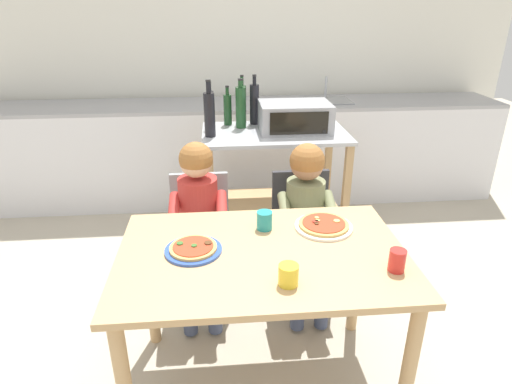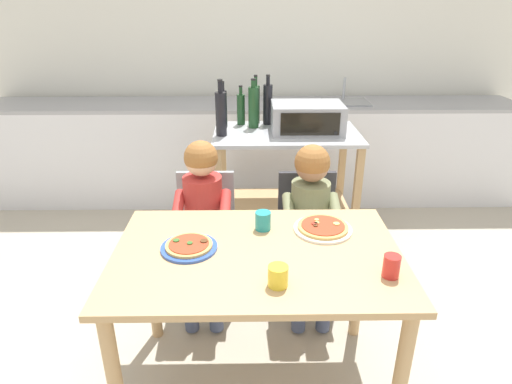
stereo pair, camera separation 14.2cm
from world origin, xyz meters
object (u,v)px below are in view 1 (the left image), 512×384
Objects in this scene: dining_chair_left at (201,232)px; pizza_plate_blue_rimmed at (193,249)px; bottle_squat_spirits at (242,104)px; bottle_dark_olive_oil at (228,109)px; kitchen_island_cart at (274,169)px; dining_chair_right at (302,229)px; child_in_olive_shirt at (307,210)px; bottle_brown_beer at (254,104)px; child_in_red_shirt at (199,213)px; bottle_slim_sauce at (240,107)px; toaster_oven at (295,117)px; pizza_plate_white at (324,225)px; drinking_cup_yellow at (288,275)px; bottle_clear_vinegar at (209,114)px; bottle_tall_green_wine at (211,109)px; dining_table at (262,274)px; drinking_cup_red at (397,260)px; drinking_cup_teal at (264,220)px.

dining_chair_left is 0.73m from pizza_plate_blue_rimmed.
bottle_dark_olive_oil is at bearing -162.16° from bottle_squat_spirits.
dining_chair_right is at bearing -83.82° from kitchen_island_cart.
bottle_dark_olive_oil is 0.29× the size of child_in_olive_shirt.
child_in_red_shirt is (-0.40, -1.06, -0.37)m from bottle_brown_beer.
bottle_dark_olive_oil reaches higher than child_in_olive_shirt.
bottle_slim_sauce is at bearing -45.70° from bottle_dark_olive_oil.
toaster_oven is at bearing 85.53° from child_in_olive_shirt.
pizza_plate_white is (0.08, -1.22, 0.18)m from kitchen_island_cart.
bottle_dark_olive_oil reaches higher than pizza_plate_white.
dining_chair_right is at bearing 47.24° from pizza_plate_blue_rimmed.
dining_chair_left is (-0.68, -0.72, -0.50)m from toaster_oven.
drinking_cup_yellow is at bearing -84.86° from bottle_dark_olive_oil.
pizza_plate_blue_rimmed is (-0.61, -0.54, 0.11)m from child_in_olive_shirt.
pizza_plate_blue_rimmed is 0.63m from pizza_plate_white.
dining_chair_left is (-0.40, -0.94, -0.56)m from bottle_brown_beer.
bottle_dark_olive_oil is at bearing 145.75° from kitchen_island_cart.
child_in_olive_shirt is (0.54, -0.77, -0.38)m from bottle_clear_vinegar.
dining_table is at bearing -82.00° from bottle_tall_green_wine.
child_in_red_shirt is at bearing -95.34° from bottle_clear_vinegar.
bottle_dark_olive_oil reaches higher than child_in_red_shirt.
drinking_cup_yellow is at bearing -87.43° from bottle_slim_sauce.
bottle_tall_green_wine reaches higher than child_in_olive_shirt.
bottle_squat_spirits is 1.94m from drinking_cup_red.
bottle_brown_beer is at bearing 88.99° from drinking_cup_yellow.
dining_table is 0.26m from drinking_cup_teal.
bottle_tall_green_wine is 1.22× the size of pizza_plate_white.
bottle_dark_olive_oil is (-0.47, 0.21, 0.02)m from toaster_oven.
bottle_brown_beer is (0.33, 0.08, 0.01)m from bottle_tall_green_wine.
dining_chair_right reaches higher than pizza_plate_white.
bottle_tall_green_wine is 0.26m from bottle_squat_spirits.
child_in_olive_shirt is at bearing 52.25° from drinking_cup_teal.
child_in_red_shirt is at bearing 90.01° from pizza_plate_blue_rimmed.
bottle_tall_green_wine is at bearing -165.71° from bottle_brown_beer.
dining_chair_left is (-0.31, -0.97, -0.55)m from bottle_squat_spirits.
child_in_red_shirt is (-0.53, -0.83, 0.08)m from kitchen_island_cart.
pizza_plate_blue_rimmed is at bearing -89.99° from dining_chair_left.
dining_chair_right is at bearing -77.83° from bottle_brown_beer.
bottle_clear_vinegar reaches higher than bottle_dark_olive_oil.
bottle_tall_green_wine reaches higher than drinking_cup_teal.
dining_chair_left is 3.28× the size of pizza_plate_blue_rimmed.
kitchen_island_cart reaches higher than pizza_plate_blue_rimmed.
bottle_slim_sauce is at bearing 108.08° from child_in_olive_shirt.
bottle_squat_spirits reaches higher than bottle_dark_olive_oil.
bottle_brown_beer is at bearing 86.23° from dining_table.
bottle_clear_vinegar reaches higher than drinking_cup_red.
bottle_brown_beer is 1.68m from pizza_plate_blue_rimmed.
dining_chair_left is 2.95× the size of pizza_plate_white.
drinking_cup_red is (0.52, -0.19, 0.16)m from dining_table.
bottle_clear_vinegar is at bearing -172.19° from toaster_oven.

